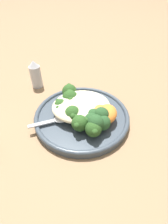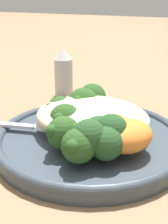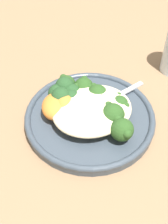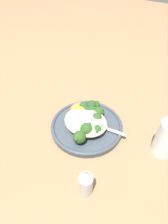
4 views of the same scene
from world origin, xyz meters
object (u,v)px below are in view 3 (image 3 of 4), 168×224
Objects in this scene: broccoli_stalk_3 at (96,97)px; sweet_potato_chunk_0 at (55,106)px; broccoli_stalk_4 at (84,91)px; broccoli_stalk_5 at (67,90)px; quinoa_mound at (92,110)px; sweet_potato_chunk_3 at (69,106)px; broccoli_stalk_1 at (109,116)px; kale_tuft at (65,94)px; plate at (89,116)px; spoon at (114,97)px; sweet_potato_chunk_1 at (64,104)px; broccoli_stalk_2 at (111,108)px; broccoli_stalk_0 at (118,129)px; sweet_potato_chunk_2 at (63,98)px.

sweet_potato_chunk_0 is (-0.08, 0.01, -0.00)m from broccoli_stalk_3.
broccoli_stalk_4 is 0.03m from broccoli_stalk_5.
broccoli_stalk_5 is (-0.04, 0.04, -0.00)m from broccoli_stalk_3.
quinoa_mound is 2.34× the size of sweet_potato_chunk_0.
broccoli_stalk_3 is at bearing -7.20° from sweet_potato_chunk_0.
sweet_potato_chunk_0 is 0.02m from sweet_potato_chunk_3.
broccoli_stalk_1 is 1.27× the size of kale_tuft.
plate is at bearing -56.67° from kale_tuft.
kale_tuft is 0.63× the size of spoon.
broccoli_stalk_1 is at bearing -53.59° from quinoa_mound.
broccoli_stalk_3 is at bearing -2.14° from sweet_potato_chunk_3.
sweet_potato_chunk_0 is at bearing 163.02° from spoon.
sweet_potato_chunk_3 is 0.89× the size of kale_tuft.
broccoli_stalk_4 and sweet_potato_chunk_1 have the same top height.
broccoli_stalk_5 reaches higher than spoon.
kale_tuft is at bearing 150.15° from broccoli_stalk_1.
kale_tuft is at bearing 123.33° from plate.
broccoli_stalk_4 is at bearing -4.03° from kale_tuft.
kale_tuft reaches higher than broccoli_stalk_2.
broccoli_stalk_0 reaches higher than spoon.
broccoli_stalk_1 is 0.81× the size of broccoli_stalk_2.
broccoli_stalk_1 reaches higher than broccoli_stalk_5.
kale_tuft is (-0.04, 0.00, 0.00)m from broccoli_stalk_4.
sweet_potato_chunk_1 is at bearing -11.44° from sweet_potato_chunk_0.
spoon is at bearing -95.09° from broccoli_stalk_4.
plate is 0.05m from sweet_potato_chunk_1.
broccoli_stalk_3 is at bearing 118.35° from broccoli_stalk_1.
quinoa_mound is 2.99× the size of sweet_potato_chunk_2.
broccoli_stalk_3 is 0.64× the size of broccoli_stalk_5.
sweet_potato_chunk_3 is (-0.05, 0.00, -0.00)m from broccoli_stalk_3.
sweet_potato_chunk_0 is (-0.06, -0.02, 0.00)m from broccoli_stalk_4.
broccoli_stalk_3 is (-0.01, 0.03, 0.00)m from broccoli_stalk_2.
sweet_potato_chunk_0 is 1.07× the size of sweet_potato_chunk_3.
broccoli_stalk_2 is 0.98× the size of spoon.
sweet_potato_chunk_3 is (0.01, -0.00, -0.00)m from sweet_potato_chunk_1.
plate is at bearing -26.87° from sweet_potato_chunk_3.
kale_tuft is 0.09m from spoon.
kale_tuft is (0.00, 0.03, 0.01)m from sweet_potato_chunk_3.
broccoli_stalk_3 is 0.08m from sweet_potato_chunk_0.
broccoli_stalk_5 is at bearing 81.41° from broccoli_stalk_4.
broccoli_stalk_0 reaches higher than broccoli_stalk_5.
sweet_potato_chunk_1 is 0.80× the size of sweet_potato_chunk_3.
broccoli_stalk_5 is 2.51× the size of sweet_potato_chunk_1.
broccoli_stalk_4 is at bearing 77.22° from broccoli_stalk_3.
plate is 4.17× the size of sweet_potato_chunk_3.
spoon is (0.04, 0.08, -0.01)m from broccoli_stalk_0.
plate is 2.30× the size of broccoli_stalk_0.
quinoa_mound is at bearing 169.70° from broccoli_stalk_2.
sweet_potato_chunk_2 reaches higher than spoon.
sweet_potato_chunk_0 is 1.34× the size of sweet_potato_chunk_1.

